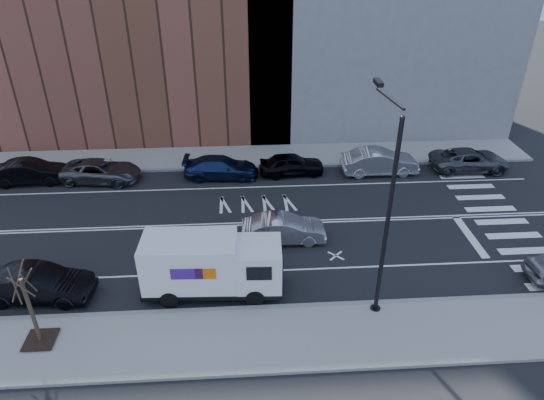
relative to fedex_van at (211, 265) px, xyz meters
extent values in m
plane|color=black|center=(0.18, 5.60, -1.51)|extent=(120.00, 120.00, 0.00)
cube|color=gray|center=(0.18, -3.20, -1.44)|extent=(44.00, 3.60, 0.15)
cube|color=gray|center=(0.18, 14.40, -1.44)|extent=(44.00, 3.60, 0.15)
cube|color=gray|center=(0.18, -1.40, -1.43)|extent=(44.00, 0.25, 0.17)
cube|color=gray|center=(0.18, 12.60, -1.43)|extent=(44.00, 0.25, 0.17)
cylinder|color=black|center=(7.18, -1.80, 2.99)|extent=(0.18, 0.18, 9.00)
cylinder|color=black|center=(7.18, -1.80, -1.41)|extent=(0.44, 0.44, 0.20)
sphere|color=black|center=(7.18, -1.80, 7.44)|extent=(0.20, 0.20, 0.20)
cylinder|color=black|center=(7.18, -0.10, 7.59)|extent=(0.11, 3.49, 0.48)
cube|color=black|center=(7.18, 1.60, 7.69)|extent=(0.25, 0.80, 0.18)
cube|color=#FFF2CC|center=(7.18, 1.60, 7.59)|extent=(0.18, 0.55, 0.03)
cube|color=black|center=(-6.82, -2.80, -1.28)|extent=(1.20, 1.20, 0.04)
cylinder|color=#382B1E|center=(-6.82, -2.80, 0.24)|extent=(0.16, 0.16, 3.20)
cylinder|color=#382B1E|center=(-6.57, -2.80, 1.64)|extent=(0.06, 0.80, 1.44)
cylinder|color=#382B1E|center=(-6.74, -2.56, 1.64)|extent=(0.81, 0.31, 1.19)
cylinder|color=#382B1E|center=(-7.02, -2.65, 1.64)|extent=(0.58, 0.76, 1.50)
cylinder|color=#382B1E|center=(-7.02, -2.95, 1.64)|extent=(0.47, 0.61, 1.37)
cylinder|color=#382B1E|center=(-6.74, -3.04, 1.64)|extent=(0.72, 0.29, 1.13)
cube|color=black|center=(-0.02, 0.00, -1.06)|extent=(6.23, 2.33, 0.30)
cube|color=white|center=(2.16, -0.09, 0.03)|extent=(2.07, 2.21, 1.99)
cube|color=black|center=(3.18, -0.13, 0.33)|extent=(0.13, 1.84, 0.94)
cube|color=black|center=(2.12, -1.17, 0.33)|extent=(1.09, 0.08, 0.69)
cube|color=black|center=(2.21, 0.99, 0.33)|extent=(1.09, 0.08, 0.69)
cube|color=black|center=(3.14, -0.13, -0.96)|extent=(0.23, 1.99, 0.35)
cube|color=white|center=(-0.91, 0.04, 0.23)|extent=(4.25, 2.35, 2.28)
cube|color=#47198C|center=(-0.96, -1.07, 0.38)|extent=(1.39, 0.08, 0.55)
cube|color=orange|center=(-0.16, -1.11, 0.38)|extent=(0.89, 0.06, 0.55)
cube|color=#47198C|center=(-0.87, 1.15, 0.38)|extent=(1.39, 0.08, 0.55)
cube|color=orange|center=(-0.07, 1.12, 0.38)|extent=(0.89, 0.06, 0.55)
cylinder|color=black|center=(1.93, -1.07, -1.09)|extent=(0.84, 0.31, 0.83)
cylinder|color=black|center=(2.01, 0.91, -1.09)|extent=(0.84, 0.31, 0.83)
cylinder|color=black|center=(-1.84, -0.92, -1.09)|extent=(0.84, 0.31, 0.83)
cylinder|color=black|center=(-1.76, 1.06, -1.09)|extent=(0.84, 0.31, 0.83)
imported|color=black|center=(-12.21, 11.48, -0.74)|extent=(4.73, 1.85, 1.53)
imported|color=#4E5156|center=(-7.73, 11.47, -0.81)|extent=(5.29, 2.93, 1.40)
imported|color=#16234D|center=(0.10, 11.47, -0.80)|extent=(5.00, 2.24, 1.42)
imported|color=black|center=(4.81, 11.60, -0.78)|extent=(4.40, 2.01, 1.46)
imported|color=#ACADB1|center=(10.71, 11.39, -0.67)|extent=(5.12, 1.88, 1.68)
imported|color=#4A4C52|center=(16.98, 11.51, -0.79)|extent=(5.26, 2.48, 1.45)
imported|color=#AEAEB2|center=(3.61, 3.86, -0.78)|extent=(4.43, 1.56, 1.46)
imported|color=black|center=(-7.74, 0.01, -0.72)|extent=(4.89, 2.03, 1.57)
camera|label=1|loc=(1.64, -17.45, 13.45)|focal=32.00mm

